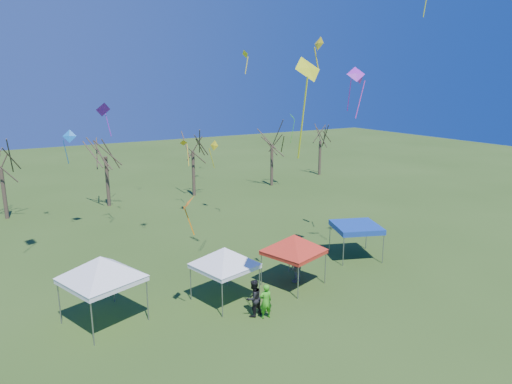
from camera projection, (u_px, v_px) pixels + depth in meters
ground at (271, 308)px, 23.27m from camera, size 140.00×140.00×0.00m
tree_2 at (104, 138)px, 41.01m from camera, size 3.71×3.71×8.18m
tree_3 at (192, 136)px, 44.94m from camera, size 3.59×3.59×7.91m
tree_4 at (272, 131)px, 49.54m from camera, size 3.58×3.58×7.89m
tree_5 at (321, 129)px, 55.49m from camera, size 3.39×3.39×7.46m
tent_white_west at (100, 261)px, 21.16m from camera, size 4.14×4.14×3.87m
tent_white_mid at (224, 251)px, 23.44m from camera, size 3.75×3.75×3.40m
tent_red at (294, 238)px, 25.32m from camera, size 3.72×3.72×3.44m
tent_blue at (356, 227)px, 29.58m from camera, size 3.64×3.64×2.22m
person_grey at (297, 266)px, 26.07m from camera, size 1.19×0.77×1.88m
person_dark at (253, 298)px, 22.26m from camera, size 1.05×0.90×1.87m
person_green at (266, 301)px, 22.07m from camera, size 0.68×0.49×1.75m
kite_13 at (69, 137)px, 33.03m from camera, size 1.08×0.90×2.57m
kite_11 at (103, 110)px, 32.99m from camera, size 1.26×0.88×2.50m
kite_1 at (188, 203)px, 20.23m from camera, size 0.96×1.07×1.96m
kite_25 at (318, 44)px, 20.29m from camera, size 0.31×0.64×1.44m
kite_12 at (293, 118)px, 47.50m from camera, size 1.13×1.24×3.13m
kite_5 at (308, 70)px, 16.36m from camera, size 1.23×0.91×3.76m
kite_27 at (356, 74)px, 25.56m from camera, size 1.24×1.11×2.52m
kite_19 at (214, 146)px, 38.58m from camera, size 0.70×0.94×2.48m
kite_18 at (246, 55)px, 31.97m from camera, size 0.37×0.68×1.69m
kite_17 at (359, 77)px, 29.56m from camera, size 0.65×1.08×3.17m
kite_22 at (184, 144)px, 40.44m from camera, size 0.86×0.78×2.38m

